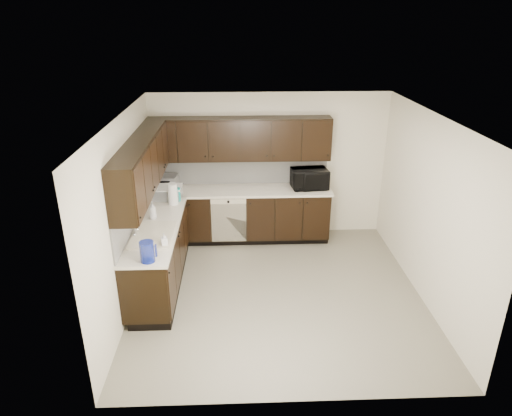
{
  "coord_description": "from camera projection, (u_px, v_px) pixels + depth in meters",
  "views": [
    {
      "loc": [
        -0.52,
        -5.5,
        3.65
      ],
      "look_at": [
        -0.28,
        0.6,
        1.06
      ],
      "focal_mm": 32.0,
      "sensor_mm": 36.0,
      "label": 1
    }
  ],
  "objects": [
    {
      "name": "wall_front",
      "position": [
        298.0,
        299.0,
        4.17
      ],
      "size": [
        4.0,
        0.02,
        2.5
      ],
      "primitive_type": "cube",
      "color": "beige",
      "rests_on": "floor"
    },
    {
      "name": "wall_left",
      "position": [
        126.0,
        214.0,
        5.94
      ],
      "size": [
        0.02,
        4.0,
        2.5
      ],
      "primitive_type": "cube",
      "color": "beige",
      "rests_on": "floor"
    },
    {
      "name": "ceiling",
      "position": [
        281.0,
        117.0,
        5.52
      ],
      "size": [
        4.0,
        4.0,
        0.0
      ],
      "primitive_type": "plane",
      "rotation": [
        3.14,
        0.0,
        0.0
      ],
      "color": "white",
      "rests_on": "wall_back"
    },
    {
      "name": "soap_bottle_b",
      "position": [
        153.0,
        210.0,
        6.52
      ],
      "size": [
        0.13,
        0.13,
        0.26
      ],
      "primitive_type": "imported",
      "rotation": [
        0.0,
        0.0,
        0.33
      ],
      "color": "gray",
      "rests_on": "countertop"
    },
    {
      "name": "sink",
      "position": [
        153.0,
        240.0,
        6.08
      ],
      "size": [
        0.54,
        0.82,
        0.42
      ],
      "color": "beige",
      "rests_on": "countertop"
    },
    {
      "name": "storage_bin",
      "position": [
        166.0,
        193.0,
        7.26
      ],
      "size": [
        0.5,
        0.38,
        0.19
      ],
      "primitive_type": "cube",
      "rotation": [
        0.0,
        0.0,
        -0.07
      ],
      "color": "white",
      "rests_on": "countertop"
    },
    {
      "name": "teal_tumbler",
      "position": [
        177.0,
        195.0,
        7.15
      ],
      "size": [
        0.1,
        0.1,
        0.21
      ],
      "primitive_type": "cylinder",
      "rotation": [
        0.0,
        0.0,
        -0.08
      ],
      "color": "#0D938D",
      "rests_on": "countertop"
    },
    {
      "name": "soap_bottle_a",
      "position": [
        164.0,
        240.0,
        5.77
      ],
      "size": [
        0.1,
        0.1,
        0.17
      ],
      "primitive_type": "imported",
      "rotation": [
        0.0,
        0.0,
        0.32
      ],
      "color": "gray",
      "rests_on": "countertop"
    },
    {
      "name": "wall_right",
      "position": [
        428.0,
        210.0,
        6.09
      ],
      "size": [
        0.02,
        4.0,
        2.5
      ],
      "primitive_type": "cube",
      "color": "beige",
      "rests_on": "floor"
    },
    {
      "name": "wall_back",
      "position": [
        269.0,
        166.0,
        7.85
      ],
      "size": [
        4.0,
        0.02,
        2.5
      ],
      "primitive_type": "cube",
      "color": "beige",
      "rests_on": "floor"
    },
    {
      "name": "countertop",
      "position": [
        208.0,
        204.0,
        7.12
      ],
      "size": [
        3.03,
        2.83,
        0.04
      ],
      "color": "beige",
      "rests_on": "lower_cabinets"
    },
    {
      "name": "blue_pitcher",
      "position": [
        147.0,
        252.0,
        5.38
      ],
      "size": [
        0.22,
        0.22,
        0.26
      ],
      "primitive_type": "cylinder",
      "rotation": [
        0.0,
        0.0,
        -0.35
      ],
      "color": "navy",
      "rests_on": "countertop"
    },
    {
      "name": "toaster_oven",
      "position": [
        165.0,
        183.0,
        7.61
      ],
      "size": [
        0.43,
        0.34,
        0.25
      ],
      "primitive_type": "cube",
      "rotation": [
        0.0,
        0.0,
        -0.11
      ],
      "color": "#B3B3B5",
      "rests_on": "countertop"
    },
    {
      "name": "upper_cabinets",
      "position": [
        200.0,
        150.0,
        6.88
      ],
      "size": [
        3.0,
        2.8,
        0.7
      ],
      "color": "black",
      "rests_on": "wall_back"
    },
    {
      "name": "backsplash",
      "position": [
        195.0,
        184.0,
        7.21
      ],
      "size": [
        3.0,
        2.8,
        0.48
      ],
      "color": "#B6B6B1",
      "rests_on": "countertop"
    },
    {
      "name": "lower_cabinets",
      "position": [
        210.0,
        233.0,
        7.32
      ],
      "size": [
        3.0,
        2.8,
        0.9
      ],
      "color": "black",
      "rests_on": "floor"
    },
    {
      "name": "microwave",
      "position": [
        309.0,
        179.0,
        7.67
      ],
      "size": [
        0.64,
        0.47,
        0.33
      ],
      "primitive_type": "imported",
      "rotation": [
        0.0,
        0.0,
        0.11
      ],
      "color": "black",
      "rests_on": "countertop"
    },
    {
      "name": "paper_towel_roll",
      "position": [
        173.0,
        194.0,
        7.01
      ],
      "size": [
        0.2,
        0.2,
        0.33
      ],
      "primitive_type": "cylinder",
      "rotation": [
        0.0,
        0.0,
        0.41
      ],
      "color": "silver",
      "rests_on": "countertop"
    },
    {
      "name": "floor",
      "position": [
        277.0,
        292.0,
        6.5
      ],
      "size": [
        4.0,
        4.0,
        0.0
      ],
      "primitive_type": "plane",
      "color": "gray",
      "rests_on": "ground"
    },
    {
      "name": "dishwasher",
      "position": [
        229.0,
        218.0,
        7.56
      ],
      "size": [
        0.58,
        0.04,
        0.78
      ],
      "color": "beige",
      "rests_on": "lower_cabinets"
    }
  ]
}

